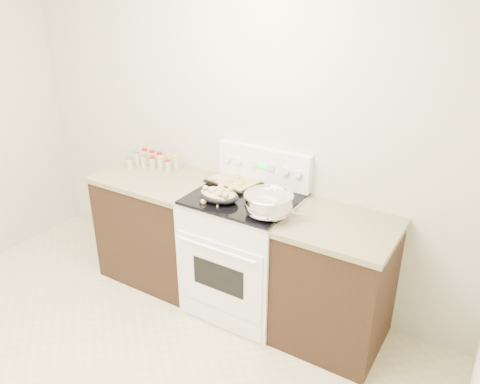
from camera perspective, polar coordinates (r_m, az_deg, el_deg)
The scene contains 10 objects.
room_shell at distance 2.34m, azimuth -25.90°, elevation 5.76°, with size 4.10×3.60×2.75m.
counter_left at distance 4.01m, azimuth -9.70°, elevation -4.13°, with size 0.93×0.67×0.92m.
counter_right at distance 3.33m, azimuth 11.52°, elevation -10.88°, with size 0.73×0.67×0.92m.
kitchen_range at distance 3.56m, azimuth 0.47°, elevation -7.18°, with size 0.78×0.73×1.22m.
mixing_bowl at distance 3.07m, azimuth 3.50°, elevation -1.47°, with size 0.37×0.37×0.19m.
roasting_pan at distance 3.27m, azimuth -2.64°, elevation -0.31°, with size 0.31×0.22×0.11m.
baking_sheet at distance 3.55m, azimuth -0.81°, elevation 1.29°, with size 0.43×0.33×0.06m.
wooden_spoon at distance 3.26m, azimuth -3.84°, elevation -1.07°, with size 0.15×0.22×0.04m.
blue_ladle at distance 3.03m, azimuth 4.18°, elevation -2.74°, with size 0.24×0.16×0.09m.
spice_jars at distance 3.99m, azimuth -10.47°, elevation 3.82°, with size 0.39×0.25×0.13m.
Camera 1 is at (1.92, -1.17, 2.35)m, focal length 35.00 mm.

